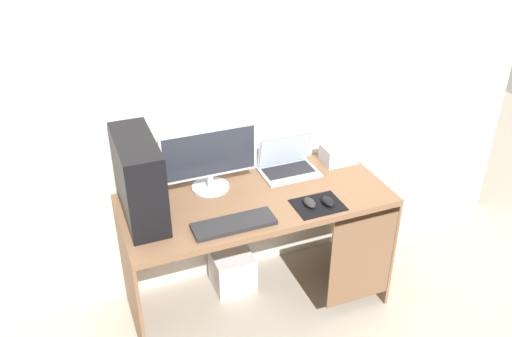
{
  "coord_description": "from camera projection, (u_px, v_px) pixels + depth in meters",
  "views": [
    {
      "loc": [
        -0.89,
        -2.24,
        2.31
      ],
      "look_at": [
        0.0,
        0.0,
        0.93
      ],
      "focal_mm": 37.16,
      "sensor_mm": 36.0,
      "label": 1
    }
  ],
  "objects": [
    {
      "name": "subwoofer",
      "position": [
        232.0,
        270.0,
        3.29
      ],
      "size": [
        0.24,
        0.24,
        0.24
      ],
      "primitive_type": "cube",
      "color": "silver",
      "rests_on": "ground_plane"
    },
    {
      "name": "mouse_left",
      "position": [
        310.0,
        203.0,
        2.78
      ],
      "size": [
        0.06,
        0.1,
        0.03
      ],
      "primitive_type": "ellipsoid",
      "color": "#232326",
      "rests_on": "mousepad"
    },
    {
      "name": "mousepad",
      "position": [
        318.0,
        205.0,
        2.8
      ],
      "size": [
        0.26,
        0.2,
        0.0
      ],
      "primitive_type": "cube",
      "color": "black",
      "rests_on": "desk"
    },
    {
      "name": "pc_tower",
      "position": [
        139.0,
        179.0,
        2.61
      ],
      "size": [
        0.19,
        0.49,
        0.43
      ],
      "primitive_type": "cube",
      "color": "black",
      "rests_on": "desk"
    },
    {
      "name": "projector",
      "position": [
        339.0,
        154.0,
        3.18
      ],
      "size": [
        0.2,
        0.14,
        0.11
      ],
      "primitive_type": "cube",
      "color": "silver",
      "rests_on": "desk"
    },
    {
      "name": "monitor",
      "position": [
        209.0,
        159.0,
        2.85
      ],
      "size": [
        0.54,
        0.21,
        0.36
      ],
      "color": "#B7BCC6",
      "rests_on": "desk"
    },
    {
      "name": "desk",
      "position": [
        260.0,
        220.0,
        2.94
      ],
      "size": [
        1.46,
        0.64,
        0.75
      ],
      "color": "brown",
      "rests_on": "ground_plane"
    },
    {
      "name": "ground_plane",
      "position": [
        256.0,
        300.0,
        3.24
      ],
      "size": [
        8.0,
        8.0,
        0.0
      ],
      "primitive_type": "plane",
      "color": "#9E9384"
    },
    {
      "name": "mouse_right",
      "position": [
        328.0,
        201.0,
        2.79
      ],
      "size": [
        0.06,
        0.1,
        0.03
      ],
      "primitive_type": "ellipsoid",
      "color": "black",
      "rests_on": "mousepad"
    },
    {
      "name": "laptop",
      "position": [
        288.0,
        165.0,
        3.09
      ],
      "size": [
        0.33,
        0.22,
        0.22
      ],
      "color": "#9EA3A8",
      "rests_on": "desk"
    },
    {
      "name": "wall_back",
      "position": [
        232.0,
        78.0,
        2.88
      ],
      "size": [
        4.0,
        0.05,
        2.6
      ],
      "color": "beige",
      "rests_on": "ground_plane"
    },
    {
      "name": "keyboard",
      "position": [
        234.0,
        224.0,
        2.63
      ],
      "size": [
        0.42,
        0.14,
        0.02
      ],
      "primitive_type": "cube",
      "color": "#232326",
      "rests_on": "desk"
    }
  ]
}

